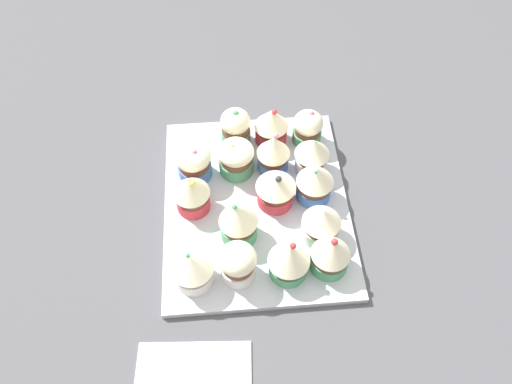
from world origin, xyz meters
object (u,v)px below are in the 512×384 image
at_px(cupcake_14, 191,195).
at_px(cupcake_6, 276,189).
at_px(cupcake_7, 273,153).
at_px(cupcake_2, 315,182).
at_px(cupcake_13, 193,269).
at_px(cupcake_11, 236,158).
at_px(cupcake_9, 238,263).
at_px(cupcake_8, 271,125).
at_px(cupcake_12, 236,127).
at_px(cupcake_15, 194,162).
at_px(cupcake_10, 238,221).
at_px(cupcake_3, 312,154).
at_px(cupcake_0, 331,254).
at_px(baking_tray, 256,204).
at_px(cupcake_4, 308,128).
at_px(cupcake_5, 289,259).
at_px(cupcake_1, 321,223).

bearing_deg(cupcake_14, cupcake_6, -88.44).
bearing_deg(cupcake_7, cupcake_2, -136.38).
relative_size(cupcake_13, cupcake_14, 0.87).
bearing_deg(cupcake_11, cupcake_13, 159.76).
bearing_deg(cupcake_6, cupcake_9, 151.29).
bearing_deg(cupcake_2, cupcake_8, 24.62).
height_order(cupcake_9, cupcake_12, cupcake_12).
bearing_deg(cupcake_12, cupcake_15, 132.50).
height_order(cupcake_11, cupcake_12, cupcake_12).
height_order(cupcake_14, cupcake_15, cupcake_14).
distance_m(cupcake_8, cupcake_15, 0.15).
relative_size(cupcake_8, cupcake_15, 1.13).
bearing_deg(cupcake_10, cupcake_3, -46.90).
distance_m(cupcake_10, cupcake_12, 0.20).
xyz_separation_m(cupcake_3, cupcake_13, (-0.20, 0.20, -0.00)).
bearing_deg(cupcake_0, cupcake_15, 46.53).
xyz_separation_m(cupcake_3, cupcake_8, (0.07, 0.06, 0.00)).
height_order(cupcake_0, cupcake_13, cupcake_0).
distance_m(cupcake_10, cupcake_15, 0.14).
bearing_deg(cupcake_6, cupcake_8, -2.44).
bearing_deg(cupcake_2, cupcake_10, 117.10).
bearing_deg(cupcake_9, cupcake_2, -45.12).
xyz_separation_m(baking_tray, cupcake_11, (0.07, 0.03, 0.04)).
bearing_deg(baking_tray, cupcake_12, 10.52).
bearing_deg(cupcake_13, cupcake_6, -46.07).
height_order(cupcake_2, cupcake_13, cupcake_2).
height_order(cupcake_0, cupcake_6, same).
bearing_deg(cupcake_4, cupcake_15, 106.79).
relative_size(cupcake_0, cupcake_7, 0.92).
distance_m(cupcake_3, cupcake_7, 0.07).
xyz_separation_m(cupcake_5, cupcake_12, (0.27, 0.06, -0.00)).
relative_size(cupcake_0, cupcake_4, 1.08).
distance_m(cupcake_3, cupcake_14, 0.22).
bearing_deg(cupcake_15, cupcake_7, -88.69).
xyz_separation_m(baking_tray, cupcake_13, (-0.13, 0.10, 0.04)).
relative_size(cupcake_4, cupcake_9, 0.99).
bearing_deg(cupcake_1, cupcake_10, 85.95).
xyz_separation_m(cupcake_5, cupcake_6, (0.13, 0.01, -0.00)).
xyz_separation_m(baking_tray, cupcake_9, (-0.13, 0.04, 0.04)).
bearing_deg(cupcake_8, cupcake_6, 177.56).
height_order(cupcake_10, cupcake_12, cupcake_10).
relative_size(baking_tray, cupcake_13, 5.15).
xyz_separation_m(cupcake_8, cupcake_10, (-0.19, 0.07, 0.00)).
relative_size(baking_tray, cupcake_4, 5.27).
bearing_deg(baking_tray, cupcake_3, -57.64).
xyz_separation_m(cupcake_1, cupcake_5, (-0.06, 0.06, 0.00)).
bearing_deg(cupcake_5, cupcake_0, -85.03).
xyz_separation_m(cupcake_4, cupcake_8, (0.01, 0.06, 0.01)).
distance_m(cupcake_11, cupcake_14, 0.11).
bearing_deg(cupcake_1, cupcake_3, -1.99).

